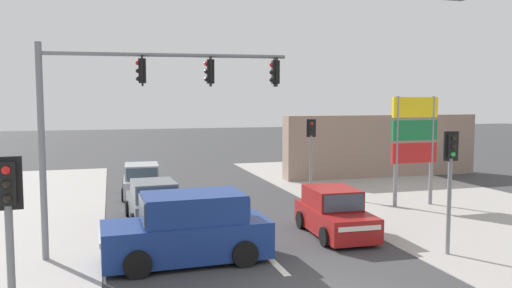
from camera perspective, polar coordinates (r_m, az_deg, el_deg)
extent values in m
cube|color=silver|center=(14.11, 1.96, -13.26)|extent=(0.20, 2.40, 0.01)
cube|color=silver|center=(18.75, -2.89, -8.66)|extent=(0.20, 2.40, 0.01)
cylinder|color=slate|center=(14.82, -23.26, -0.93)|extent=(0.18, 0.18, 6.00)
cylinder|color=slate|center=(14.43, -10.16, 9.99)|extent=(6.77, 0.82, 0.11)
cube|color=black|center=(14.40, -12.87, 8.15)|extent=(0.23, 0.28, 0.68)
cube|color=black|center=(14.40, -12.87, 8.15)|extent=(0.09, 0.44, 0.84)
sphere|color=red|center=(14.42, -13.36, 9.01)|extent=(0.13, 0.13, 0.13)
sphere|color=black|center=(14.41, -13.35, 8.14)|extent=(0.13, 0.13, 0.13)
sphere|color=black|center=(14.40, -13.33, 7.27)|extent=(0.13, 0.13, 0.13)
cube|color=black|center=(14.45, -5.22, 8.24)|extent=(0.23, 0.28, 0.68)
cube|color=black|center=(14.45, -5.22, 8.24)|extent=(0.09, 0.44, 0.84)
sphere|color=red|center=(14.45, -5.71, 9.11)|extent=(0.13, 0.13, 0.13)
sphere|color=black|center=(14.44, -5.70, 8.24)|extent=(0.13, 0.13, 0.13)
sphere|color=black|center=(14.43, -5.69, 7.37)|extent=(0.13, 0.13, 0.13)
cube|color=black|center=(14.74, 2.24, 8.20)|extent=(0.23, 0.28, 0.68)
cube|color=black|center=(14.74, 2.24, 8.20)|extent=(0.09, 0.44, 0.84)
sphere|color=red|center=(14.73, 1.79, 9.06)|extent=(0.13, 0.13, 0.13)
sphere|color=black|center=(14.72, 1.78, 8.20)|extent=(0.13, 0.13, 0.13)
sphere|color=black|center=(14.71, 1.78, 7.35)|extent=(0.13, 0.13, 0.13)
cylinder|color=slate|center=(15.36, 21.18, -6.71)|extent=(0.12, 0.12, 2.80)
cube|color=black|center=(15.12, 21.39, -0.23)|extent=(0.28, 0.23, 0.68)
cube|color=black|center=(15.12, 21.39, -0.23)|extent=(0.44, 0.10, 0.84)
sphere|color=black|center=(15.00, 21.65, 0.57)|extent=(0.13, 0.13, 0.13)
sphere|color=black|center=(15.01, 21.62, -0.27)|extent=(0.13, 0.13, 0.13)
sphere|color=green|center=(15.03, 21.59, -1.10)|extent=(0.13, 0.13, 0.13)
cube|color=black|center=(8.66, -26.56, -4.05)|extent=(0.28, 0.22, 0.68)
cube|color=black|center=(8.66, -26.56, -4.05)|extent=(0.44, 0.07, 0.84)
sphere|color=red|center=(8.51, -26.69, -2.71)|extent=(0.13, 0.13, 0.13)
sphere|color=black|center=(8.54, -26.63, -4.17)|extent=(0.13, 0.13, 0.13)
sphere|color=black|center=(8.58, -26.58, -5.62)|extent=(0.13, 0.13, 0.13)
cylinder|color=slate|center=(23.62, 6.29, -2.41)|extent=(0.12, 0.12, 2.80)
cube|color=black|center=(23.46, 6.33, 1.81)|extent=(0.29, 0.25, 0.68)
cube|color=black|center=(23.46, 6.33, 1.81)|extent=(0.44, 0.13, 0.84)
sphere|color=red|center=(23.33, 6.39, 2.34)|extent=(0.13, 0.13, 0.13)
sphere|color=black|center=(23.35, 6.38, 1.80)|extent=(0.13, 0.13, 0.13)
sphere|color=black|center=(23.36, 6.38, 1.26)|extent=(0.13, 0.13, 0.13)
cylinder|color=slate|center=(21.39, 15.72, -0.91)|extent=(0.16, 0.16, 4.60)
cylinder|color=slate|center=(22.33, 19.42, -0.76)|extent=(0.16, 0.16, 4.60)
cube|color=yellow|center=(21.75, 17.74, 4.02)|extent=(2.10, 0.14, 0.84)
cube|color=#196B38|center=(21.78, 17.68, 1.52)|extent=(2.10, 0.14, 0.84)
cube|color=red|center=(21.85, 17.61, -0.96)|extent=(2.10, 0.14, 0.84)
cube|color=gray|center=(30.00, 14.23, -0.19)|extent=(12.00, 1.00, 3.60)
cube|color=slate|center=(18.85, -11.71, -7.11)|extent=(1.79, 3.68, 0.76)
cube|color=slate|center=(18.42, -11.62, -5.17)|extent=(1.58, 1.97, 0.64)
cube|color=#384756|center=(19.37, -12.01, -4.68)|extent=(1.36, 0.13, 0.54)
cube|color=#384756|center=(17.48, -11.19, -5.71)|extent=(1.33, 0.13, 0.51)
cube|color=white|center=(20.59, -12.39, -5.61)|extent=(1.36, 0.11, 0.14)
cylinder|color=black|center=(19.90, -14.43, -7.14)|extent=(0.21, 0.61, 0.60)
cylinder|color=black|center=(20.09, -9.85, -6.94)|extent=(0.21, 0.61, 0.60)
cylinder|color=black|center=(17.73, -13.81, -8.61)|extent=(0.21, 0.61, 0.60)
cylinder|color=black|center=(17.94, -8.66, -8.36)|extent=(0.21, 0.61, 0.60)
cube|color=#A3A8AD|center=(23.87, -12.91, -4.59)|extent=(1.77, 3.67, 0.76)
cube|color=#A3A8AD|center=(23.47, -12.94, -3.02)|extent=(1.57, 1.97, 0.64)
cube|color=#384756|center=(24.43, -12.96, -2.71)|extent=(1.36, 0.13, 0.54)
cube|color=#384756|center=(22.51, -12.91, -3.36)|extent=(1.33, 0.12, 0.51)
cube|color=white|center=(25.64, -12.97, -3.55)|extent=(1.36, 0.11, 0.14)
cylinder|color=black|center=(25.01, -14.77, -4.68)|extent=(0.21, 0.61, 0.60)
cylinder|color=black|center=(25.02, -11.10, -4.60)|extent=(0.21, 0.61, 0.60)
cylinder|color=black|center=(22.81, -14.89, -5.60)|extent=(0.21, 0.61, 0.60)
cylinder|color=black|center=(22.83, -10.85, -5.52)|extent=(0.21, 0.61, 0.60)
cube|color=navy|center=(14.04, -7.95, -10.71)|extent=(4.56, 1.98, 1.00)
cube|color=navy|center=(13.87, -7.17, -7.16)|extent=(2.75, 1.80, 0.76)
cube|color=#384756|center=(13.68, -12.86, -7.41)|extent=(0.11, 1.58, 0.65)
cube|color=#384756|center=(14.18, -1.69, -6.85)|extent=(0.11, 1.55, 0.61)
cube|color=white|center=(13.79, -17.44, -10.23)|extent=(0.09, 1.56, 0.14)
cylinder|color=black|center=(13.08, -13.39, -13.25)|extent=(0.73, 0.24, 0.72)
cylinder|color=black|center=(14.84, -13.99, -11.06)|extent=(0.73, 0.24, 0.72)
cylinder|color=black|center=(13.57, -1.28, -12.43)|extent=(0.73, 0.24, 0.72)
cylinder|color=black|center=(15.27, -3.31, -10.45)|extent=(0.73, 0.24, 0.72)
cube|color=maroon|center=(16.78, 9.03, -8.57)|extent=(1.74, 3.66, 0.76)
cube|color=maroon|center=(16.90, 8.66, -6.04)|extent=(1.55, 1.96, 0.64)
cube|color=#384756|center=(16.03, 10.01, -6.66)|extent=(1.36, 0.11, 0.54)
cube|color=#384756|center=(17.79, 7.45, -5.47)|extent=(1.33, 0.11, 0.51)
cube|color=white|center=(15.13, 11.78, -9.44)|extent=(1.36, 0.09, 0.14)
cylinder|color=black|center=(16.19, 13.24, -9.91)|extent=(0.20, 0.61, 0.60)
cylinder|color=black|center=(15.54, 7.90, -10.45)|extent=(0.20, 0.61, 0.60)
cylinder|color=black|center=(18.14, 9.97, -8.24)|extent=(0.20, 0.61, 0.60)
cylinder|color=black|center=(17.56, 5.15, -8.62)|extent=(0.20, 0.61, 0.60)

